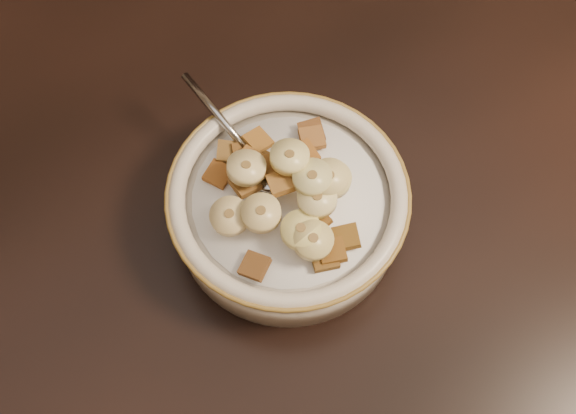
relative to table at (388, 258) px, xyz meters
name	(u,v)px	position (x,y,z in m)	size (l,w,h in m)	color
table	(388,258)	(0.00, 0.00, 0.00)	(1.40, 0.90, 0.04)	black
cereal_bowl	(288,211)	(-0.07, 0.06, 0.04)	(0.19, 0.19, 0.05)	silver
milk	(288,199)	(-0.07, 0.06, 0.07)	(0.16, 0.16, 0.00)	white
spoon	(264,171)	(-0.07, 0.09, 0.07)	(0.03, 0.05, 0.01)	#9599A0
cereal_square_0	(250,160)	(-0.08, 0.10, 0.08)	(0.02, 0.02, 0.01)	olive
cereal_square_1	(247,173)	(-0.09, 0.09, 0.08)	(0.02, 0.02, 0.01)	brown
cereal_square_2	(285,178)	(-0.07, 0.07, 0.09)	(0.02, 0.02, 0.01)	brown
cereal_square_3	(218,174)	(-0.11, 0.10, 0.07)	(0.02, 0.02, 0.01)	brown
cereal_square_4	(304,155)	(-0.04, 0.09, 0.08)	(0.02, 0.02, 0.01)	#91531B
cereal_square_5	(346,237)	(-0.04, 0.01, 0.07)	(0.02, 0.02, 0.01)	brown
cereal_square_6	(261,216)	(-0.10, 0.05, 0.08)	(0.02, 0.02, 0.01)	brown
cereal_square_7	(325,258)	(-0.07, 0.00, 0.07)	(0.02, 0.02, 0.01)	brown
cereal_square_8	(270,166)	(-0.07, 0.09, 0.08)	(0.02, 0.02, 0.01)	brown
cereal_square_9	(311,131)	(-0.02, 0.11, 0.07)	(0.02, 0.02, 0.01)	brown
cereal_square_10	(245,184)	(-0.10, 0.08, 0.08)	(0.02, 0.02, 0.01)	brown
cereal_square_11	(281,183)	(-0.07, 0.06, 0.09)	(0.02, 0.02, 0.01)	olive
cereal_square_12	(255,266)	(-0.12, 0.02, 0.07)	(0.02, 0.02, 0.01)	brown
cereal_square_13	(315,221)	(-0.06, 0.03, 0.08)	(0.02, 0.02, 0.01)	brown
cereal_square_14	(245,154)	(-0.08, 0.11, 0.07)	(0.02, 0.02, 0.01)	brown
cereal_square_15	(332,251)	(-0.06, 0.00, 0.07)	(0.02, 0.02, 0.01)	brown
cereal_square_16	(229,152)	(-0.09, 0.12, 0.07)	(0.02, 0.02, 0.01)	brown
cereal_square_17	(324,247)	(-0.06, 0.01, 0.07)	(0.02, 0.02, 0.01)	brown
cereal_square_18	(312,138)	(-0.03, 0.10, 0.07)	(0.02, 0.02, 0.01)	brown
cereal_square_19	(258,141)	(-0.07, 0.12, 0.07)	(0.02, 0.02, 0.01)	brown
banana_slice_0	(301,230)	(-0.08, 0.02, 0.09)	(0.03, 0.03, 0.01)	#F5E87B
banana_slice_1	(312,178)	(-0.05, 0.05, 0.10)	(0.03, 0.03, 0.01)	beige
banana_slice_2	(290,157)	(-0.06, 0.08, 0.10)	(0.03, 0.03, 0.01)	#F4E787
banana_slice_3	(230,216)	(-0.12, 0.06, 0.08)	(0.03, 0.03, 0.01)	#FDE499
banana_slice_4	(332,179)	(-0.04, 0.05, 0.09)	(0.03, 0.03, 0.01)	beige
banana_slice_5	(329,178)	(-0.04, 0.05, 0.10)	(0.03, 0.03, 0.01)	#FCDE84
banana_slice_6	(261,213)	(-0.10, 0.05, 0.09)	(0.03, 0.03, 0.01)	#FEE09D
banana_slice_7	(313,240)	(-0.07, 0.01, 0.09)	(0.03, 0.03, 0.01)	#CFBA6D
banana_slice_8	(246,168)	(-0.09, 0.09, 0.10)	(0.03, 0.03, 0.01)	#FFE098
banana_slice_9	(317,199)	(-0.05, 0.04, 0.09)	(0.03, 0.03, 0.01)	#F8E49C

